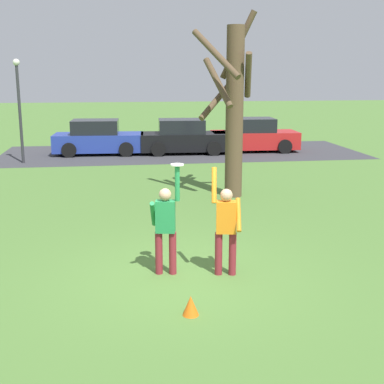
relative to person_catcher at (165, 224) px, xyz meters
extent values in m
plane|color=#4C7533|center=(0.30, -0.16, -0.98)|extent=(120.00, 120.00, 0.00)
cylinder|color=maroon|center=(-0.13, 0.02, -0.57)|extent=(0.14, 0.14, 0.82)
cylinder|color=maroon|center=(0.13, -0.02, -0.57)|extent=(0.14, 0.14, 0.82)
cube|color=#238447|center=(0.00, 0.00, 0.14)|extent=(0.39, 0.28, 0.60)
sphere|color=tan|center=(0.00, 0.00, 0.55)|extent=(0.23, 0.23, 0.23)
cylinder|color=#238447|center=(-0.22, 0.04, 0.19)|extent=(0.16, 0.49, 0.57)
cylinder|color=#238447|center=(0.22, -0.04, 0.77)|extent=(0.09, 0.09, 0.66)
cylinder|color=maroon|center=(1.23, -0.22, -0.57)|extent=(0.14, 0.14, 0.82)
cylinder|color=maroon|center=(0.97, -0.18, -0.57)|extent=(0.14, 0.14, 0.82)
cube|color=orange|center=(1.10, -0.20, 0.14)|extent=(0.39, 0.28, 0.60)
sphere|color=tan|center=(1.10, -0.20, 0.55)|extent=(0.23, 0.23, 0.23)
cylinder|color=orange|center=(1.32, -0.24, 0.19)|extent=(0.16, 0.49, 0.57)
cylinder|color=orange|center=(0.88, -0.16, 0.74)|extent=(0.14, 0.36, 0.64)
cylinder|color=white|center=(0.22, -0.04, 1.11)|extent=(0.24, 0.24, 0.02)
cube|color=#233893|center=(-1.68, 15.36, -0.43)|extent=(4.19, 2.00, 0.80)
cube|color=black|center=(-1.83, 15.37, 0.29)|extent=(2.18, 1.74, 0.64)
cylinder|color=black|center=(-0.37, 16.21, -0.65)|extent=(0.67, 0.25, 0.66)
cylinder|color=black|center=(-0.46, 14.39, -0.65)|extent=(0.67, 0.25, 0.66)
cylinder|color=black|center=(-2.91, 16.33, -0.65)|extent=(0.67, 0.25, 0.66)
cylinder|color=black|center=(-3.00, 14.51, -0.65)|extent=(0.67, 0.25, 0.66)
cube|color=black|center=(2.30, 15.09, -0.43)|extent=(4.19, 2.00, 0.80)
cube|color=black|center=(2.15, 15.10, 0.29)|extent=(2.18, 1.74, 0.64)
cylinder|color=black|center=(3.61, 15.94, -0.65)|extent=(0.67, 0.25, 0.66)
cylinder|color=black|center=(3.52, 14.12, -0.65)|extent=(0.67, 0.25, 0.66)
cylinder|color=black|center=(1.08, 16.06, -0.65)|extent=(0.67, 0.25, 0.66)
cylinder|color=black|center=(0.98, 14.24, -0.65)|extent=(0.67, 0.25, 0.66)
cube|color=red|center=(5.71, 15.27, -0.43)|extent=(4.19, 2.00, 0.80)
cube|color=black|center=(5.56, 15.27, 0.29)|extent=(2.18, 1.74, 0.64)
cylinder|color=black|center=(7.03, 16.11, -0.65)|extent=(0.67, 0.25, 0.66)
cylinder|color=black|center=(6.93, 14.29, -0.65)|extent=(0.67, 0.25, 0.66)
cylinder|color=black|center=(4.49, 16.24, -0.65)|extent=(0.67, 0.25, 0.66)
cylinder|color=black|center=(4.40, 14.42, -0.65)|extent=(0.67, 0.25, 0.66)
cube|color=#38383D|center=(2.20, 15.29, -0.98)|extent=(16.81, 6.40, 0.01)
cylinder|color=brown|center=(2.65, 6.12, 1.55)|extent=(0.53, 0.53, 5.06)
cylinder|color=brown|center=(1.97, 5.62, 3.25)|extent=(1.21, 1.55, 1.43)
cylinder|color=brown|center=(2.82, 6.55, 3.53)|extent=(1.08, 0.58, 2.01)
cylinder|color=brown|center=(3.02, 6.04, 2.66)|extent=(0.38, 0.94, 1.34)
cylinder|color=brown|center=(2.09, 5.87, 2.45)|extent=(0.73, 1.32, 1.43)
cylinder|color=brown|center=(2.21, 6.67, 1.92)|extent=(1.30, 1.09, 1.20)
cylinder|color=#2D2D33|center=(-4.79, 13.29, 1.02)|extent=(0.12, 0.12, 4.00)
sphere|color=silver|center=(-4.79, 13.29, 3.14)|extent=(0.28, 0.28, 0.28)
cone|color=orange|center=(0.22, -1.79, -0.82)|extent=(0.26, 0.26, 0.32)
camera|label=1|loc=(-0.83, -9.33, 2.73)|focal=49.18mm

